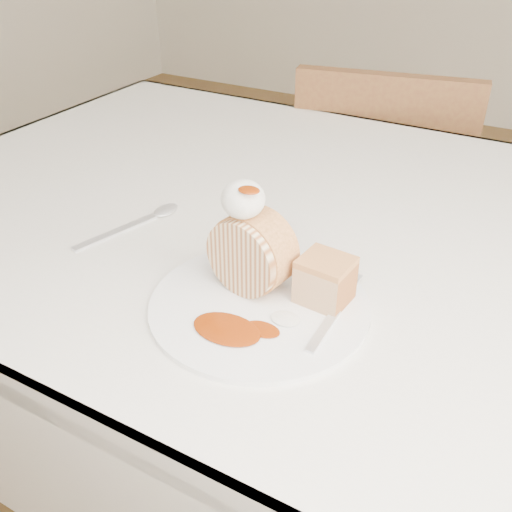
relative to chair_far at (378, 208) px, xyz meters
The scene contains 10 objects.
table 0.62m from the chair_far, 81.11° to the right, with size 1.40×0.90×0.75m.
chair_far is the anchor object (origin of this frame).
plate 0.87m from the chair_far, 82.53° to the right, with size 0.25×0.25×0.01m, color white.
roulade_slice 0.86m from the chair_far, 83.99° to the right, with size 0.09×0.09×0.05m, color beige.
cake_chunk 0.85m from the chair_far, 77.75° to the right, with size 0.06×0.05×0.05m, color tan.
whipped_cream 0.89m from the chair_far, 84.57° to the right, with size 0.05×0.05×0.04m, color white.
caramel_drizzle 0.91m from the chair_far, 83.69° to the right, with size 0.02×0.02×0.01m, color #772604.
caramel_pool 0.93m from the chair_far, 83.46° to the right, with size 0.08×0.05×0.00m, color #772604, non-canonical shape.
fork 0.88m from the chair_far, 76.80° to the right, with size 0.02×0.15×0.00m, color silver.
spoon 0.83m from the chair_far, 100.89° to the right, with size 0.02×0.16×0.00m, color silver.
Camera 1 is at (0.27, -0.49, 1.15)m, focal length 40.00 mm.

